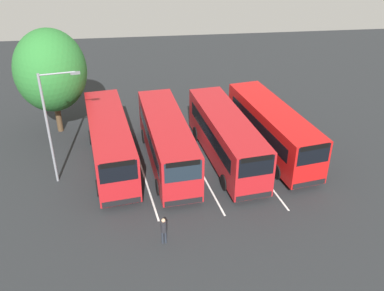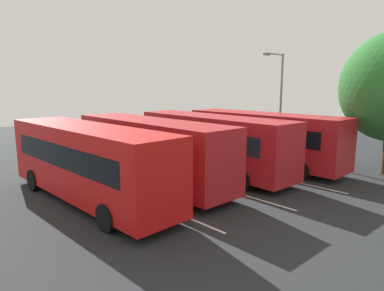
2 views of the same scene
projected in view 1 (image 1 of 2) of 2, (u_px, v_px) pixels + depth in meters
The scene contains 11 objects.
ground_plane at pixel (194, 159), 30.06m from camera, with size 66.40×66.40×0.00m, color #232628.
bus_far_left at pixel (110, 141), 28.51m from camera, with size 10.95×4.03×3.39m.
bus_center_left at pixel (167, 140), 28.59m from camera, with size 10.91×3.59×3.39m.
bus_center_right at pixel (226, 137), 29.02m from camera, with size 10.94×3.87×3.39m.
bus_far_right at pixel (272, 128), 30.12m from camera, with size 10.97×4.32×3.39m.
pedestrian at pixel (164, 229), 22.09m from camera, with size 0.32×0.32×1.63m.
street_lamp at pixel (51, 122), 25.64m from camera, with size 0.58×2.41×7.38m.
depot_tree at pixel (51, 70), 31.39m from camera, with size 5.89×5.30×8.15m.
lane_stripe_outer_left at pixel (140, 162), 29.65m from camera, with size 13.25×0.12×0.01m, color silver.
lane_stripe_inner_left at pixel (194, 159), 30.06m from camera, with size 13.25×0.12×0.01m, color silver.
lane_stripe_inner_right at pixel (247, 155), 30.47m from camera, with size 13.25×0.12×0.01m, color silver.
Camera 1 is at (25.46, -3.31, 15.66)m, focal length 39.43 mm.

